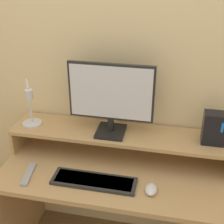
% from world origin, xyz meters
% --- Properties ---
extents(wall_back, '(6.00, 0.05, 2.50)m').
position_xyz_m(wall_back, '(0.00, 0.61, 1.25)').
color(wall_back, beige).
rests_on(wall_back, ground_plane).
extents(desk, '(1.30, 0.58, 0.72)m').
position_xyz_m(desk, '(0.00, 0.29, 0.52)').
color(desk, tan).
rests_on(desk, ground_plane).
extents(monitor_shelf, '(1.30, 0.27, 0.17)m').
position_xyz_m(monitor_shelf, '(0.00, 0.44, 0.87)').
color(monitor_shelf, tan).
rests_on(monitor_shelf, desk).
extents(monitor, '(0.48, 0.18, 0.42)m').
position_xyz_m(monitor, '(-0.05, 0.43, 1.12)').
color(monitor, black).
rests_on(monitor, monitor_shelf).
extents(desk_lamp, '(0.15, 0.21, 0.30)m').
position_xyz_m(desk_lamp, '(-0.52, 0.39, 1.01)').
color(desk_lamp, silver).
rests_on(desk_lamp, monitor_shelf).
extents(router_dock, '(0.12, 0.09, 0.19)m').
position_xyz_m(router_dock, '(0.53, 0.44, 0.98)').
color(router_dock, black).
rests_on(router_dock, monitor_shelf).
extents(keyboard, '(0.46, 0.14, 0.02)m').
position_xyz_m(keyboard, '(-0.09, 0.17, 0.73)').
color(keyboard, '#282828').
rests_on(keyboard, desk).
extents(mouse, '(0.06, 0.10, 0.04)m').
position_xyz_m(mouse, '(0.22, 0.16, 0.74)').
color(mouse, silver).
rests_on(mouse, desk).
extents(remote_control, '(0.07, 0.20, 0.02)m').
position_xyz_m(remote_control, '(-0.46, 0.15, 0.73)').
color(remote_control, '#99999E').
rests_on(remote_control, desk).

